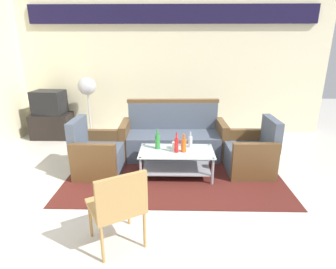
{
  "coord_description": "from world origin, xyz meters",
  "views": [
    {
      "loc": [
        0.06,
        -3.0,
        1.93
      ],
      "look_at": [
        -0.03,
        0.84,
        0.65
      ],
      "focal_mm": 29.54,
      "sensor_mm": 36.0,
      "label": 1
    }
  ],
  "objects_px": {
    "armchair_left": "(97,155)",
    "bottle_orange": "(184,145)",
    "coffee_table": "(176,159)",
    "bottle_red": "(176,145)",
    "bottle_green": "(158,141)",
    "pedestal_fan": "(87,90)",
    "armchair_right": "(251,154)",
    "cup": "(175,145)",
    "bottle_clear": "(190,141)",
    "wicker_chair": "(118,203)",
    "television": "(49,102)",
    "tv_stand": "(52,126)",
    "couch": "(173,139)"
  },
  "relations": [
    {
      "from": "armchair_left",
      "to": "bottle_orange",
      "type": "xyz_separation_m",
      "value": [
        1.32,
        -0.13,
        0.23
      ]
    },
    {
      "from": "coffee_table",
      "to": "bottle_red",
      "type": "height_order",
      "value": "bottle_red"
    },
    {
      "from": "bottle_green",
      "to": "pedestal_fan",
      "type": "bearing_deg",
      "value": 131.85
    },
    {
      "from": "armchair_left",
      "to": "coffee_table",
      "type": "xyz_separation_m",
      "value": [
        1.22,
        -0.1,
        -0.02
      ]
    },
    {
      "from": "armchair_right",
      "to": "cup",
      "type": "distance_m",
      "value": 1.2
    },
    {
      "from": "bottle_clear",
      "to": "bottle_orange",
      "type": "height_order",
      "value": "bottle_orange"
    },
    {
      "from": "bottle_clear",
      "to": "armchair_right",
      "type": "bearing_deg",
      "value": 1.41
    },
    {
      "from": "armchair_left",
      "to": "wicker_chair",
      "type": "xyz_separation_m",
      "value": [
        0.66,
        -1.66,
        0.21
      ]
    },
    {
      "from": "coffee_table",
      "to": "bottle_orange",
      "type": "bearing_deg",
      "value": -16.29
    },
    {
      "from": "armchair_right",
      "to": "bottle_red",
      "type": "relative_size",
      "value": 2.81
    },
    {
      "from": "bottle_red",
      "to": "wicker_chair",
      "type": "relative_size",
      "value": 0.36
    },
    {
      "from": "television",
      "to": "pedestal_fan",
      "type": "xyz_separation_m",
      "value": [
        0.8,
        0.05,
        0.25
      ]
    },
    {
      "from": "armchair_right",
      "to": "coffee_table",
      "type": "xyz_separation_m",
      "value": [
        -1.16,
        -0.19,
        -0.02
      ]
    },
    {
      "from": "bottle_orange",
      "to": "pedestal_fan",
      "type": "height_order",
      "value": "pedestal_fan"
    },
    {
      "from": "bottle_red",
      "to": "tv_stand",
      "type": "relative_size",
      "value": 0.38
    },
    {
      "from": "armchair_left",
      "to": "cup",
      "type": "bearing_deg",
      "value": 90.39
    },
    {
      "from": "wicker_chair",
      "to": "couch",
      "type": "bearing_deg",
      "value": 47.27
    },
    {
      "from": "bottle_green",
      "to": "armchair_left",
      "type": "bearing_deg",
      "value": 178.98
    },
    {
      "from": "bottle_clear",
      "to": "bottle_green",
      "type": "height_order",
      "value": "bottle_green"
    },
    {
      "from": "couch",
      "to": "armchair_left",
      "type": "relative_size",
      "value": 2.14
    },
    {
      "from": "couch",
      "to": "bottle_red",
      "type": "height_order",
      "value": "couch"
    },
    {
      "from": "armchair_right",
      "to": "cup",
      "type": "relative_size",
      "value": 8.5
    },
    {
      "from": "bottle_green",
      "to": "tv_stand",
      "type": "distance_m",
      "value": 2.88
    },
    {
      "from": "coffee_table",
      "to": "wicker_chair",
      "type": "bearing_deg",
      "value": -109.84
    },
    {
      "from": "tv_stand",
      "to": "cup",
      "type": "bearing_deg",
      "value": -32.51
    },
    {
      "from": "bottle_green",
      "to": "wicker_chair",
      "type": "bearing_deg",
      "value": -99.52
    },
    {
      "from": "bottle_green",
      "to": "television",
      "type": "relative_size",
      "value": 0.48
    },
    {
      "from": "coffee_table",
      "to": "bottle_clear",
      "type": "xyz_separation_m",
      "value": [
        0.21,
        0.16,
        0.23
      ]
    },
    {
      "from": "pedestal_fan",
      "to": "wicker_chair",
      "type": "height_order",
      "value": "pedestal_fan"
    },
    {
      "from": "pedestal_fan",
      "to": "coffee_table",
      "type": "bearing_deg",
      "value": -44.69
    },
    {
      "from": "pedestal_fan",
      "to": "bottle_red",
      "type": "bearing_deg",
      "value": -45.57
    },
    {
      "from": "couch",
      "to": "cup",
      "type": "xyz_separation_m",
      "value": [
        0.02,
        -0.71,
        0.14
      ]
    },
    {
      "from": "wicker_chair",
      "to": "armchair_left",
      "type": "bearing_deg",
      "value": 81.05
    },
    {
      "from": "bottle_clear",
      "to": "wicker_chair",
      "type": "distance_m",
      "value": 1.88
    },
    {
      "from": "bottle_clear",
      "to": "armchair_left",
      "type": "bearing_deg",
      "value": -177.64
    },
    {
      "from": "tv_stand",
      "to": "television",
      "type": "xyz_separation_m",
      "value": [
        0.0,
        0.0,
        0.5
      ]
    },
    {
      "from": "pedestal_fan",
      "to": "wicker_chair",
      "type": "distance_m",
      "value": 3.62
    },
    {
      "from": "coffee_table",
      "to": "wicker_chair",
      "type": "relative_size",
      "value": 1.31
    },
    {
      "from": "coffee_table",
      "to": "bottle_orange",
      "type": "distance_m",
      "value": 0.27
    },
    {
      "from": "cup",
      "to": "tv_stand",
      "type": "height_order",
      "value": "tv_stand"
    },
    {
      "from": "armchair_right",
      "to": "pedestal_fan",
      "type": "xyz_separation_m",
      "value": [
        -2.98,
        1.61,
        0.73
      ]
    },
    {
      "from": "tv_stand",
      "to": "pedestal_fan",
      "type": "distance_m",
      "value": 1.1
    },
    {
      "from": "bottle_green",
      "to": "television",
      "type": "height_order",
      "value": "television"
    },
    {
      "from": "armchair_right",
      "to": "tv_stand",
      "type": "bearing_deg",
      "value": 66.45
    },
    {
      "from": "bottle_green",
      "to": "pedestal_fan",
      "type": "relative_size",
      "value": 0.24
    },
    {
      "from": "armchair_right",
      "to": "coffee_table",
      "type": "relative_size",
      "value": 0.77
    },
    {
      "from": "couch",
      "to": "cup",
      "type": "distance_m",
      "value": 0.73
    },
    {
      "from": "bottle_red",
      "to": "television",
      "type": "relative_size",
      "value": 0.47
    },
    {
      "from": "bottle_red",
      "to": "bottle_orange",
      "type": "bearing_deg",
      "value": 12.34
    },
    {
      "from": "bottle_red",
      "to": "cup",
      "type": "bearing_deg",
      "value": 99.57
    }
  ]
}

